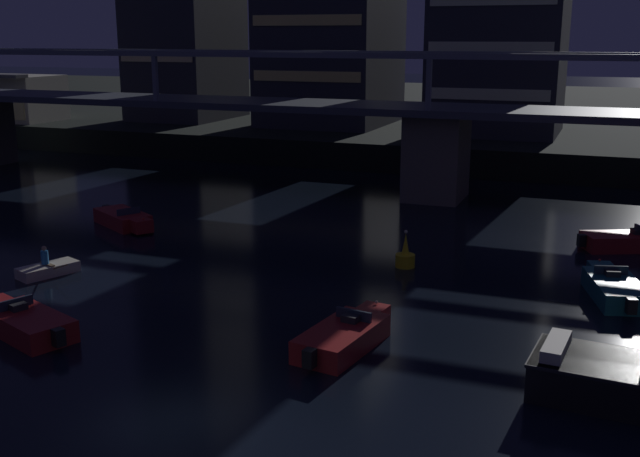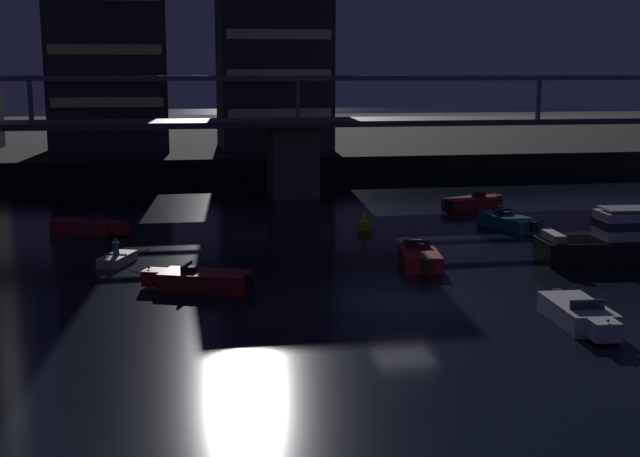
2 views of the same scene
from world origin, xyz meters
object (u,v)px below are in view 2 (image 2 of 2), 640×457
(cabin_cruiser_near_left, at_px, (624,241))
(speedboat_near_right, at_px, (580,314))
(speedboat_mid_left, at_px, (89,227))
(speedboat_far_left, at_px, (472,203))
(river_bridge, at_px, (293,140))
(dinghy_with_paddler, at_px, (117,259))
(speedboat_mid_center, at_px, (200,280))
(channel_buoy, at_px, (364,223))
(tower_west_tall, at_px, (108,25))
(tower_central, at_px, (273,54))
(speedboat_far_right, at_px, (509,222))
(speedboat_mid_right, at_px, (419,257))

(cabin_cruiser_near_left, relative_size, speedboat_near_right, 1.78)
(speedboat_mid_left, height_order, speedboat_far_left, same)
(river_bridge, distance_m, dinghy_with_paddler, 26.03)
(cabin_cruiser_near_left, distance_m, speedboat_near_right, 12.55)
(speedboat_mid_center, distance_m, channel_buoy, 16.60)
(cabin_cruiser_near_left, xyz_separation_m, speedboat_mid_center, (-21.72, -1.86, -0.64))
(tower_west_tall, height_order, tower_central, tower_west_tall)
(speedboat_mid_center, bearing_deg, speedboat_far_right, 30.81)
(tower_central, distance_m, channel_buoy, 36.40)
(tower_central, height_order, dinghy_with_paddler, tower_central)
(tower_west_tall, height_order, channel_buoy, tower_west_tall)
(speedboat_far_right, bearing_deg, river_bridge, 123.78)
(river_bridge, relative_size, speedboat_far_left, 16.47)
(speedboat_mid_right, bearing_deg, tower_west_tall, 110.81)
(speedboat_near_right, xyz_separation_m, dinghy_with_paddler, (-18.13, 14.03, -0.14))
(tower_west_tall, bearing_deg, dinghy_with_paddler, -86.65)
(tower_central, xyz_separation_m, dinghy_with_paddler, (-13.29, -41.61, -11.17))
(dinghy_with_paddler, bearing_deg, channel_buoy, 25.47)
(dinghy_with_paddler, bearing_deg, speedboat_mid_left, 103.63)
(tower_west_tall, bearing_deg, river_bridge, -54.36)
(cabin_cruiser_near_left, distance_m, speedboat_far_left, 17.93)
(tower_west_tall, distance_m, speedboat_far_left, 42.09)
(speedboat_far_left, xyz_separation_m, speedboat_far_right, (-0.56, -8.02, 0.00))
(speedboat_mid_left, height_order, speedboat_mid_right, same)
(speedboat_near_right, relative_size, speedboat_far_left, 1.05)
(tower_central, bearing_deg, channel_buoy, -87.93)
(tower_west_tall, distance_m, speedboat_mid_center, 51.52)
(river_bridge, xyz_separation_m, dinghy_with_paddler, (-12.41, -22.51, -4.13))
(cabin_cruiser_near_left, relative_size, speedboat_mid_right, 1.78)
(river_bridge, bearing_deg, speedboat_near_right, -81.09)
(tower_central, bearing_deg, speedboat_far_right, -73.97)
(speedboat_far_right, bearing_deg, speedboat_mid_center, -149.19)
(tower_west_tall, bearing_deg, speedboat_far_left, -47.89)
(speedboat_far_left, height_order, channel_buoy, channel_buoy)
(tower_central, bearing_deg, speedboat_mid_center, -101.13)
(speedboat_mid_right, xyz_separation_m, channel_buoy, (-0.51, 9.86, 0.06))
(tower_central, distance_m, speedboat_mid_right, 45.92)
(tower_west_tall, relative_size, cabin_cruiser_near_left, 2.62)
(speedboat_mid_left, height_order, channel_buoy, channel_buoy)
(tower_west_tall, relative_size, speedboat_mid_center, 4.79)
(speedboat_mid_right, height_order, speedboat_far_left, same)
(river_bridge, xyz_separation_m, speedboat_far_right, (11.16, -16.68, -3.99))
(river_bridge, relative_size, speedboat_far_right, 15.89)
(river_bridge, height_order, speedboat_far_right, river_bridge)
(speedboat_near_right, distance_m, speedboat_mid_right, 11.51)
(tower_central, xyz_separation_m, speedboat_near_right, (4.85, -55.64, -11.03))
(speedboat_mid_center, bearing_deg, speedboat_far_left, 44.33)
(tower_west_tall, bearing_deg, cabin_cruiser_near_left, -59.22)
(river_bridge, xyz_separation_m, channel_buoy, (2.13, -15.59, -3.93))
(tower_west_tall, height_order, speedboat_mid_left, tower_west_tall)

